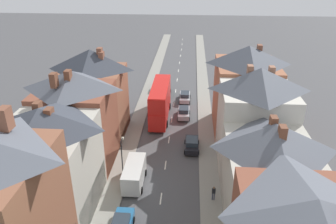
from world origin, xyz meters
The scene contains 14 objects.
pavement_left centered at (-5.10, 38.00, 0.07)m, with size 2.20×104.00×0.14m, color gray.
pavement_right centered at (5.10, 38.00, 0.07)m, with size 2.20×104.00×0.14m, color gray.
centre_line_dashes centered at (0.00, 36.00, 0.01)m, with size 0.14×97.80×0.01m.
terrace_row_left centered at (-10.18, 7.47, 5.96)m, with size 8.00×42.56×13.94m.
terrace_row_right centered at (10.18, 10.84, 5.49)m, with size 8.00×44.44×12.17m.
double_decker_bus_lead centered at (-1.81, 30.70, 2.82)m, with size 2.74×10.80×5.30m.
car_near_blue centered at (1.80, 37.49, 0.81)m, with size 1.90×4.27×1.60m.
car_parked_right_a centered at (-3.10, 42.35, 0.82)m, with size 1.90×4.59×1.62m.
car_mid_black centered at (-1.80, 39.92, 0.85)m, with size 1.90×4.23×1.70m.
car_parked_left_b centered at (3.10, 21.78, 0.80)m, with size 1.90×4.08×1.59m.
car_mid_white centered at (1.80, 31.08, 0.85)m, with size 1.90×3.97×1.69m.
delivery_van centered at (-3.10, 14.28, 1.34)m, with size 2.20×5.20×2.41m.
pedestrian_near_right centered at (5.35, 12.08, 1.03)m, with size 0.36×0.22×1.61m.
street_lamp centered at (-4.25, 14.11, 3.24)m, with size 0.20×1.12×5.50m.
Camera 1 is at (2.65, -14.50, 22.55)m, focal length 35.00 mm.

